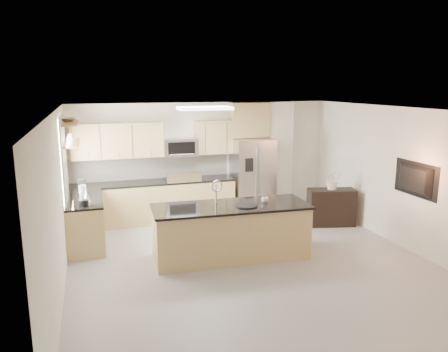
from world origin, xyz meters
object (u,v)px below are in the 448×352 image
object	(u,v)px
coffee_maker	(82,187)
blender	(83,197)
range	(182,199)
bowl	(69,119)
microwave	(180,147)
refrigerator	(252,177)
island	(231,231)
kettle	(86,196)
flower_vase	(333,175)
television	(412,179)
platter	(246,206)
credenza	(331,207)
cup	(265,200)

from	to	relation	value
coffee_maker	blender	bearing A→B (deg)	-88.66
range	bowl	size ratio (longest dim) A/B	3.26
microwave	coffee_maker	world-z (taller)	microwave
range	refrigerator	size ratio (longest dim) A/B	0.64
refrigerator	blender	bearing A→B (deg)	-157.28
blender	coffee_maker	size ratio (longest dim) A/B	1.25
microwave	island	world-z (taller)	microwave
coffee_maker	bowl	bearing A→B (deg)	-141.25
bowl	microwave	bearing A→B (deg)	24.06
microwave	island	distance (m)	2.80
refrigerator	kettle	size ratio (longest dim) A/B	7.98
microwave	flower_vase	world-z (taller)	microwave
coffee_maker	bowl	size ratio (longest dim) A/B	0.86
microwave	island	bearing A→B (deg)	-81.69
blender	television	bearing A→B (deg)	-15.13
refrigerator	blender	size ratio (longest dim) A/B	4.73
range	bowl	xyz separation A→B (m)	(-2.25, -0.88, 1.91)
bowl	platter	bearing A→B (deg)	-30.12
coffee_maker	kettle	bearing A→B (deg)	-82.53
platter	blender	world-z (taller)	blender
refrigerator	flower_vase	xyz separation A→B (m)	(1.33, -1.32, 0.21)
platter	blender	xyz separation A→B (m)	(-2.68, 0.93, 0.13)
blender	flower_vase	bearing A→B (deg)	2.71
credenza	cup	xyz separation A→B (m)	(-2.00, -1.05, 0.59)
kettle	television	distance (m)	5.84
blender	island	bearing A→B (deg)	-17.99
refrigerator	coffee_maker	distance (m)	3.83
flower_vase	coffee_maker	bearing A→B (deg)	173.12
flower_vase	credenza	bearing A→B (deg)	70.42
island	bowl	distance (m)	3.58
bowl	flower_vase	bearing A→B (deg)	-5.34
blender	flower_vase	distance (m)	5.07
blender	flower_vase	world-z (taller)	flower_vase
kettle	bowl	size ratio (longest dim) A/B	0.64
cup	kettle	world-z (taller)	kettle
cup	television	distance (m)	2.63
blender	cup	bearing A→B (deg)	-14.61
range	platter	bearing A→B (deg)	-76.54
microwave	bowl	world-z (taller)	bowl
island	bowl	size ratio (longest dim) A/B	7.94
credenza	cup	distance (m)	2.34
credenza	refrigerator	bearing A→B (deg)	148.68
credenza	cup	size ratio (longest dim) A/B	8.10
microwave	blender	xyz separation A→B (m)	(-2.07, -1.73, -0.55)
blender	platter	bearing A→B (deg)	-19.09
kettle	coffee_maker	distance (m)	0.54
television	platter	bearing A→B (deg)	78.66
coffee_maker	bowl	world-z (taller)	bowl
blender	bowl	size ratio (longest dim) A/B	1.08
flower_vase	television	world-z (taller)	television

